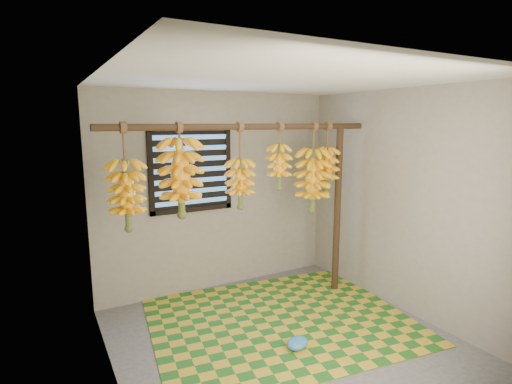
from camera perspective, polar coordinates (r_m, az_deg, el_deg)
floor at (r=4.05m, az=4.02°, el=-20.48°), size 3.00×3.00×0.01m
ceiling at (r=3.51m, az=4.51°, el=15.79°), size 3.00×3.00×0.01m
wall_back at (r=4.90m, az=-5.41°, el=-0.04°), size 3.00×0.01×2.40m
wall_left at (r=3.07m, az=-20.17°, el=-6.68°), size 0.01×3.00×2.40m
wall_right at (r=4.58m, az=20.23°, el=-1.31°), size 0.01×3.00×2.40m
window at (r=4.70m, az=-9.25°, el=3.15°), size 1.00×0.04×1.00m
hanging_pole at (r=4.10m, az=-1.03°, el=9.31°), size 3.00×0.06×0.06m
support_post at (r=4.89m, az=11.54°, el=-2.60°), size 0.08×0.08×2.00m
woven_mat at (r=4.38m, az=3.51°, el=-17.82°), size 2.86×2.42×0.01m
plastic_bag at (r=3.91m, az=5.92°, el=-20.66°), size 0.29×0.25×0.10m
banana_bunch_a at (r=3.74m, az=-17.97°, el=-0.42°), size 0.32×0.32×0.97m
banana_bunch_b at (r=3.85m, az=-10.71°, el=1.98°), size 0.40×0.40×0.90m
banana_bunch_c at (r=4.10m, az=-2.28°, el=1.23°), size 0.30×0.30×0.89m
banana_bunch_d at (r=4.31m, az=3.37°, el=3.63°), size 0.27×0.27×0.73m
banana_bunch_e at (r=4.59m, az=8.12°, el=1.63°), size 0.39×0.39×1.03m
banana_bunch_f at (r=4.69m, az=10.04°, el=3.20°), size 0.27×0.27×0.81m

